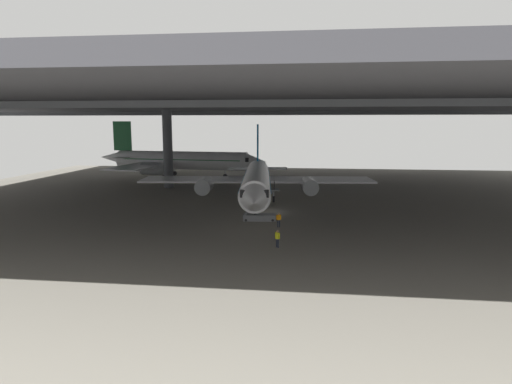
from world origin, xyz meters
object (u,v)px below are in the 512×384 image
at_px(airplane_distant, 179,160).
at_px(airplane_main, 257,181).
at_px(crew_worker_near_nose, 277,238).
at_px(boarding_stairs, 260,214).
at_px(crew_worker_by_stairs, 279,219).

bearing_deg(airplane_distant, airplane_main, -55.99).
xyz_separation_m(airplane_main, airplane_distant, (-19.48, 28.87, 0.10)).
relative_size(crew_worker_near_nose, airplane_distant, 0.04).
bearing_deg(crew_worker_near_nose, airplane_distant, 115.85).
relative_size(airplane_main, crew_worker_near_nose, 21.44).
bearing_deg(boarding_stairs, crew_worker_by_stairs, -53.32).
distance_m(crew_worker_near_nose, airplane_distant, 54.60).
xyz_separation_m(crew_worker_by_stairs, airplane_distant, (-23.35, 41.40, 2.53)).
height_order(boarding_stairs, crew_worker_near_nose, boarding_stairs).
bearing_deg(crew_worker_by_stairs, crew_worker_near_nose, -86.76).
relative_size(crew_worker_by_stairs, airplane_distant, 0.04).
bearing_deg(boarding_stairs, airplane_main, 99.17).
bearing_deg(airplane_main, boarding_stairs, -80.83).
relative_size(airplane_main, crew_worker_by_stairs, 21.57).
distance_m(airplane_main, boarding_stairs, 9.84).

